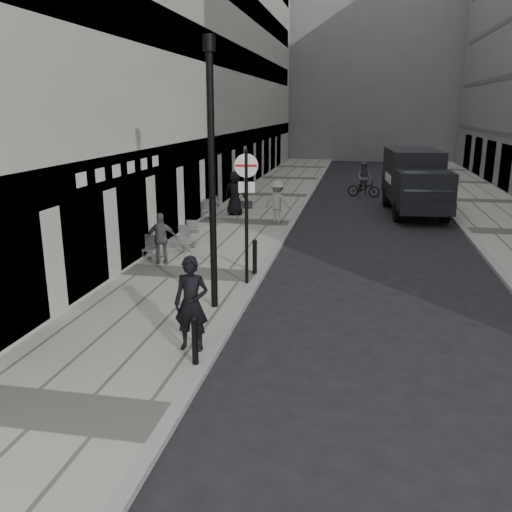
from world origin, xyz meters
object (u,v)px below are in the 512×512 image
at_px(walking_man, 191,304).
at_px(cyclist, 364,183).
at_px(sign_post, 246,199).
at_px(lamppost, 212,164).
at_px(panel_van, 415,178).

height_order(walking_man, cyclist, walking_man).
height_order(sign_post, cyclist, sign_post).
bearing_deg(sign_post, walking_man, -100.55).
bearing_deg(walking_man, sign_post, 88.89).
bearing_deg(cyclist, walking_man, -87.65).
bearing_deg(sign_post, lamppost, -109.59).
relative_size(walking_man, sign_post, 0.53).
relative_size(walking_man, cyclist, 0.99).
distance_m(walking_man, sign_post, 4.59).
distance_m(lamppost, cyclist, 19.36).
relative_size(sign_post, cyclist, 1.89).
bearing_deg(lamppost, cyclist, 79.21).
xyz_separation_m(sign_post, panel_van, (5.46, 12.26, -0.81)).
bearing_deg(lamppost, sign_post, 78.34).
bearing_deg(sign_post, cyclist, 71.37).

